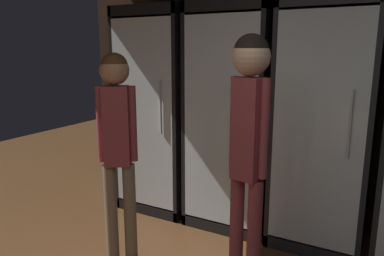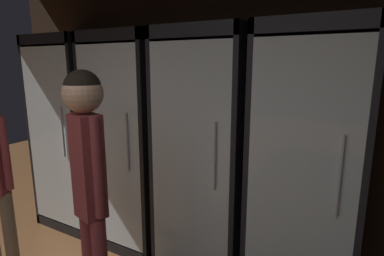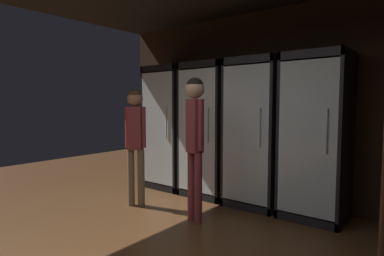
{
  "view_description": "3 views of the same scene",
  "coord_description": "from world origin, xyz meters",
  "px_view_note": "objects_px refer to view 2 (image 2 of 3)",
  "views": [
    {
      "loc": [
        0.22,
        -0.48,
        1.66
      ],
      "look_at": [
        -1.29,
        2.25,
        0.99
      ],
      "focal_mm": 34.27,
      "sensor_mm": 36.0,
      "label": 1
    },
    {
      "loc": [
        0.87,
        0.39,
        1.78
      ],
      "look_at": [
        -0.35,
        2.55,
        1.26
      ],
      "focal_mm": 28.85,
      "sensor_mm": 36.0,
      "label": 2
    },
    {
      "loc": [
        1.81,
        -1.39,
        1.45
      ],
      "look_at": [
        -1.36,
        2.59,
        1.05
      ],
      "focal_mm": 29.81,
      "sensor_mm": 36.0,
      "label": 3
    }
  ],
  "objects_px": {
    "shopper_far": "(88,170)",
    "cooler_far_left": "(80,134)",
    "cooler_left": "(137,144)",
    "cooler_right": "(309,171)",
    "cooler_center": "(210,155)"
  },
  "relations": [
    {
      "from": "cooler_right",
      "to": "shopper_far",
      "type": "distance_m",
      "value": 1.55
    },
    {
      "from": "cooler_right",
      "to": "cooler_far_left",
      "type": "bearing_deg",
      "value": 179.98
    },
    {
      "from": "cooler_right",
      "to": "shopper_far",
      "type": "xyz_separation_m",
      "value": [
        -1.1,
        -1.08,
        0.15
      ]
    },
    {
      "from": "cooler_far_left",
      "to": "cooler_left",
      "type": "height_order",
      "value": "same"
    },
    {
      "from": "cooler_left",
      "to": "cooler_right",
      "type": "height_order",
      "value": "same"
    },
    {
      "from": "cooler_far_left",
      "to": "shopper_far",
      "type": "bearing_deg",
      "value": -38.94
    },
    {
      "from": "cooler_far_left",
      "to": "cooler_right",
      "type": "xyz_separation_m",
      "value": [
        2.44,
        -0.0,
        -0.0
      ]
    },
    {
      "from": "cooler_right",
      "to": "cooler_left",
      "type": "bearing_deg",
      "value": 179.99
    },
    {
      "from": "cooler_left",
      "to": "cooler_right",
      "type": "xyz_separation_m",
      "value": [
        1.62,
        -0.0,
        0.0
      ]
    },
    {
      "from": "cooler_far_left",
      "to": "cooler_left",
      "type": "xyz_separation_m",
      "value": [
        0.81,
        -0.0,
        -0.01
      ]
    },
    {
      "from": "shopper_far",
      "to": "cooler_far_left",
      "type": "bearing_deg",
      "value": 141.06
    },
    {
      "from": "cooler_left",
      "to": "cooler_center",
      "type": "distance_m",
      "value": 0.81
    },
    {
      "from": "cooler_far_left",
      "to": "cooler_center",
      "type": "xyz_separation_m",
      "value": [
        1.62,
        0.0,
        -0.0
      ]
    },
    {
      "from": "cooler_far_left",
      "to": "cooler_center",
      "type": "distance_m",
      "value": 1.62
    },
    {
      "from": "cooler_far_left",
      "to": "shopper_far",
      "type": "relative_size",
      "value": 1.18
    }
  ]
}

